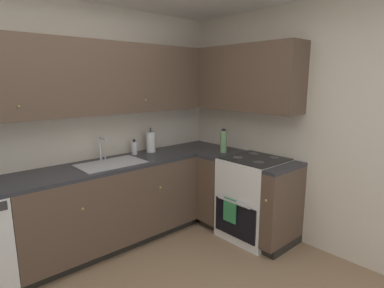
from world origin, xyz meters
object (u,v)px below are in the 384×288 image
at_px(soap_bottle, 134,148).
at_px(paper_towel_roll, 151,142).
at_px(oil_bottle, 223,141).
at_px(oven_range, 254,198).

xyz_separation_m(soap_bottle, paper_towel_roll, (0.22, -0.02, 0.05)).
bearing_deg(paper_towel_roll, oil_bottle, -43.83).
distance_m(soap_bottle, paper_towel_roll, 0.22).
height_order(oven_range, paper_towel_roll, paper_towel_roll).
bearing_deg(paper_towel_roll, oven_range, -58.76).
xyz_separation_m(oven_range, paper_towel_roll, (-0.65, 1.07, 0.57)).
bearing_deg(soap_bottle, oven_range, -51.44).
relative_size(oven_range, soap_bottle, 5.90).
distance_m(oven_range, oil_bottle, 0.74).
relative_size(oven_range, paper_towel_roll, 3.46).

